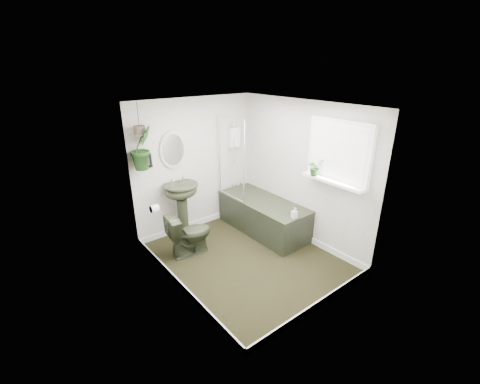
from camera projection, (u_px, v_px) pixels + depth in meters
floor at (246, 258)px, 4.97m from camera, size 2.30×2.80×0.02m
ceiling at (247, 104)px, 4.10m from camera, size 2.30×2.80×0.02m
wall_back at (195, 165)px, 5.56m from camera, size 2.30×0.02×2.30m
wall_front at (328, 225)px, 3.50m from camera, size 2.30×0.02×2.30m
wall_left at (172, 210)px, 3.87m from camera, size 0.02×2.80×2.30m
wall_right at (302, 172)px, 5.20m from camera, size 0.02×2.80×2.30m
skirting at (246, 255)px, 4.94m from camera, size 2.30×2.80×0.10m
bathtub at (263, 216)px, 5.68m from camera, size 0.72×1.72×0.58m
bath_screen at (231, 159)px, 5.47m from camera, size 0.04×0.72×1.40m
shower_box at (234, 137)px, 5.82m from camera, size 0.20×0.10×0.35m
oval_mirror at (173, 150)px, 5.16m from camera, size 0.46×0.03×0.62m
wall_sconce at (151, 160)px, 4.96m from camera, size 0.04×0.04×0.22m
toilet_roll_holder at (154, 208)px, 4.50m from camera, size 0.11×0.11×0.11m
window_recess at (339, 152)px, 4.46m from camera, size 0.08×1.00×0.90m
window_sill at (333, 181)px, 4.58m from camera, size 0.18×1.00×0.04m
window_blinds at (337, 152)px, 4.44m from camera, size 0.01×0.86×0.76m
toilet at (189, 234)px, 4.97m from camera, size 0.71×0.45×0.69m
pedestal_sink at (183, 210)px, 5.42m from camera, size 0.64×0.57×0.97m
sill_plant at (315, 167)px, 4.72m from camera, size 0.23×0.20×0.25m
hanging_plant at (142, 148)px, 4.70m from camera, size 0.42×0.38×0.65m
soap_bottle at (294, 213)px, 4.91m from camera, size 0.08×0.08×0.17m
hanging_pot at (140, 130)px, 4.60m from camera, size 0.16×0.16×0.12m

